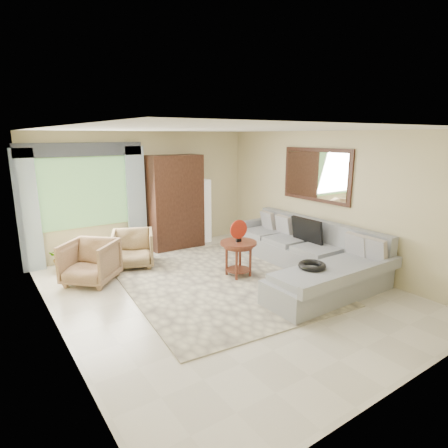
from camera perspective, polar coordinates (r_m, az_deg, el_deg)
ground at (r=6.26m, az=-0.07°, el=-10.31°), size 6.00×6.00×0.00m
area_rug at (r=6.70m, az=-1.32°, el=-8.61°), size 3.36×4.27×0.02m
sectional_sofa at (r=7.14m, az=12.69°, el=-5.19°), size 2.30×3.46×0.90m
tv_screen at (r=7.41m, az=12.53°, el=-0.98°), size 0.14×0.74×0.48m
garden_hose at (r=6.00m, az=13.28°, el=-6.18°), size 0.43×0.43×0.09m
coffee_table at (r=6.80m, az=2.20°, el=-5.26°), size 0.66×0.66×0.66m
red_disc at (r=6.64m, az=2.24°, el=-0.82°), size 0.34×0.05×0.34m
armchair_left at (r=6.91m, az=-19.71°, el=-5.48°), size 1.15×1.15×0.75m
armchair_right at (r=7.53m, az=-13.70°, el=-3.68°), size 1.01×1.02×0.72m
potted_plant at (r=7.78m, az=-23.33°, el=-4.61°), size 0.53×0.48×0.52m
armoire at (r=8.49m, az=-7.43°, el=3.31°), size 1.20×0.55×2.10m
floor_lamp at (r=8.98m, az=-3.01°, el=2.01°), size 0.24×0.24×1.50m
window at (r=8.01m, az=-20.56°, el=4.51°), size 1.80×0.04×1.40m
curtain_left at (r=7.78m, az=-27.73°, el=1.71°), size 0.40×0.08×2.30m
curtain_right at (r=8.27m, az=-13.21°, el=3.51°), size 0.40×0.08×2.30m
valance at (r=7.87m, az=-20.94°, el=10.57°), size 2.40×0.12×0.26m
wall_mirror at (r=7.68m, az=13.84°, el=7.26°), size 0.05×1.70×1.05m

